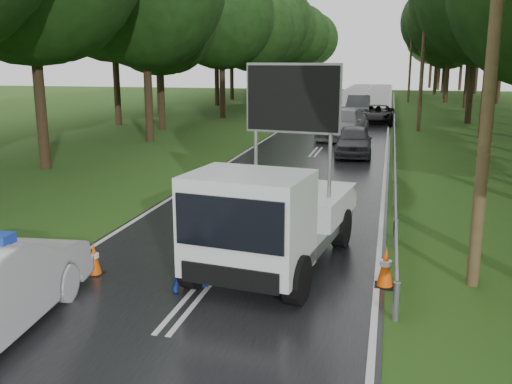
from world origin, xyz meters
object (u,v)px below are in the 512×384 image
(work_truck, at_px, (271,217))
(officer, at_px, (188,222))
(queue_car_fourth, at_px, (358,106))
(barrier, at_px, (253,206))
(civilian, at_px, (194,243))
(queue_car_third, at_px, (378,115))
(queue_car_second, at_px, (343,124))
(queue_car_first, at_px, (354,141))

(work_truck, distance_m, officer, 1.88)
(queue_car_fourth, bearing_deg, barrier, -91.17)
(work_truck, relative_size, officer, 3.09)
(officer, xyz_separation_m, civilian, (0.65, -1.50, 0.05))
(barrier, xyz_separation_m, queue_car_third, (2.36, 27.53, -0.16))
(queue_car_third, bearing_deg, work_truck, -90.17)
(barrier, relative_size, civilian, 1.36)
(civilian, distance_m, queue_car_second, 22.96)
(officer, distance_m, queue_car_fourth, 35.57)
(officer, bearing_deg, civilian, 76.85)
(barrier, xyz_separation_m, civilian, (-0.32, -3.50, 0.14))
(queue_car_first, xyz_separation_m, queue_car_third, (0.75, 14.09, -0.04))
(work_truck, height_order, queue_car_first, work_truck)
(queue_car_third, relative_size, queue_car_fourth, 0.97)
(queue_car_third, bearing_deg, civilian, -92.27)
(work_truck, height_order, queue_car_fourth, work_truck)
(barrier, distance_m, queue_car_first, 13.54)
(work_truck, xyz_separation_m, officer, (-1.87, 0.04, -0.25))
(queue_car_fourth, bearing_deg, officer, -92.68)
(civilian, xyz_separation_m, queue_car_third, (2.69, 31.03, -0.30))
(civilian, relative_size, queue_car_second, 0.34)
(work_truck, distance_m, queue_car_second, 21.49)
(queue_car_fourth, bearing_deg, work_truck, -89.67)
(officer, bearing_deg, queue_car_third, -132.99)
(work_truck, bearing_deg, officer, -173.18)
(work_truck, distance_m, queue_car_fourth, 35.57)
(barrier, xyz_separation_m, queue_car_first, (1.61, 13.44, -0.12))
(queue_car_first, height_order, queue_car_third, queue_car_first)
(work_truck, relative_size, civilian, 2.93)
(work_truck, distance_m, queue_car_first, 15.51)
(work_truck, height_order, barrier, work_truck)
(civilian, distance_m, queue_car_first, 17.05)
(work_truck, xyz_separation_m, queue_car_third, (1.47, 29.57, -0.49))
(civilian, distance_m, queue_car_fourth, 37.04)
(queue_car_first, bearing_deg, work_truck, -95.04)
(work_truck, height_order, civilian, work_truck)
(work_truck, bearing_deg, queue_car_fourth, 98.49)
(queue_car_first, bearing_deg, officer, -101.89)
(queue_car_second, height_order, queue_car_fourth, queue_car_second)
(queue_car_first, distance_m, queue_car_fourth, 20.11)
(work_truck, relative_size, queue_car_first, 1.36)
(barrier, relative_size, officer, 1.43)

